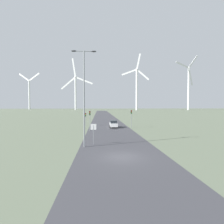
# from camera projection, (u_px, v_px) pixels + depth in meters

# --- Properties ---
(ground_plane) EXTENTS (600.00, 600.00, 0.00)m
(ground_plane) POSITION_uv_depth(u_px,v_px,m) (122.00, 157.00, 18.73)
(ground_plane) COLOR #5B6651
(road_surface) EXTENTS (10.00, 240.00, 0.01)m
(road_surface) POSITION_uv_depth(u_px,v_px,m) (106.00, 120.00, 66.57)
(road_surface) COLOR #38383D
(road_surface) RESTS_ON ground
(streetlamp) EXTENTS (3.27, 0.32, 12.67)m
(streetlamp) POSITION_uv_depth(u_px,v_px,m) (84.00, 89.00, 22.87)
(streetlamp) COLOR gray
(streetlamp) RESTS_ON ground
(stop_sign_near) EXTENTS (0.81, 0.07, 2.91)m
(stop_sign_near) POSITION_uv_depth(u_px,v_px,m) (93.00, 130.00, 24.52)
(stop_sign_near) COLOR gray
(stop_sign_near) RESTS_ON ground
(traffic_light_post_near_left) EXTENTS (0.28, 0.34, 4.34)m
(traffic_light_post_near_left) POSITION_uv_depth(u_px,v_px,m) (90.00, 116.00, 37.61)
(traffic_light_post_near_left) COLOR gray
(traffic_light_post_near_left) RESTS_ON ground
(traffic_light_post_near_right) EXTENTS (0.28, 0.34, 4.37)m
(traffic_light_post_near_right) POSITION_uv_depth(u_px,v_px,m) (131.00, 115.00, 42.55)
(traffic_light_post_near_right) COLOR gray
(traffic_light_post_near_right) RESTS_ON ground
(traffic_light_post_mid_left) EXTENTS (0.28, 0.34, 3.45)m
(traffic_light_post_mid_left) POSITION_uv_depth(u_px,v_px,m) (86.00, 116.00, 47.28)
(traffic_light_post_mid_left) COLOR gray
(traffic_light_post_mid_left) RESTS_ON ground
(car_approaching) EXTENTS (1.88, 4.12, 1.83)m
(car_approaching) POSITION_uv_depth(u_px,v_px,m) (113.00, 124.00, 43.49)
(car_approaching) COLOR white
(car_approaching) RESTS_ON ground
(wind_turbine_far_left) EXTENTS (32.94, 14.50, 50.85)m
(wind_turbine_far_left) POSITION_uv_depth(u_px,v_px,m) (29.00, 91.00, 240.74)
(wind_turbine_far_left) COLOR white
(wind_turbine_far_left) RESTS_ON ground
(wind_turbine_left) EXTENTS (40.40, 8.64, 64.23)m
(wind_turbine_left) POSITION_uv_depth(u_px,v_px,m) (75.00, 89.00, 217.28)
(wind_turbine_left) COLOR white
(wind_turbine_left) RESTS_ON ground
(wind_turbine_center) EXTENTS (31.57, 8.14, 66.12)m
(wind_turbine_center) POSITION_uv_depth(u_px,v_px,m) (137.00, 85.00, 204.92)
(wind_turbine_center) COLOR white
(wind_turbine_center) RESTS_ON ground
(wind_turbine_right) EXTENTS (34.69, 14.97, 68.73)m
(wind_turbine_right) POSITION_uv_depth(u_px,v_px,m) (189.00, 84.00, 214.10)
(wind_turbine_right) COLOR white
(wind_turbine_right) RESTS_ON ground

